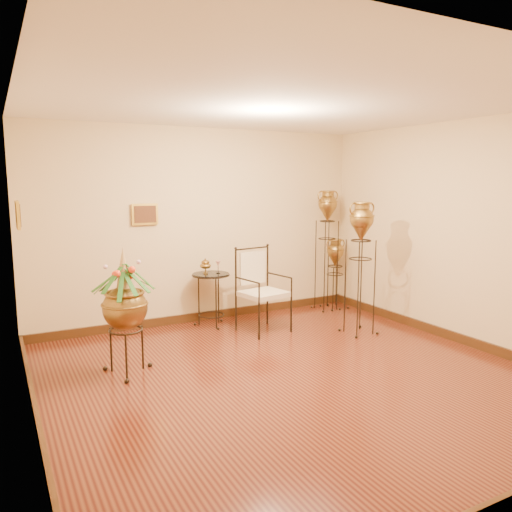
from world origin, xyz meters
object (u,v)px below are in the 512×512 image
planter_urn (125,303)px  side_table (211,299)px  armchair (264,290)px  amphora_mid (360,267)px  amphora_tall (327,249)px

planter_urn → side_table: (1.50, 1.24, -0.38)m
planter_urn → armchair: planter_urn is taller
planter_urn → amphora_mid: bearing=-0.5°
amphora_tall → side_table: (-2.00, 0.00, -0.59)m
armchair → amphora_mid: bearing=-41.2°
amphora_mid → planter_urn: bearing=179.5°
armchair → side_table: bearing=122.0°
amphora_mid → planter_urn: 3.13m
armchair → side_table: armchair is taller
planter_urn → armchair: (2.03, 0.65, -0.20)m
amphora_mid → armchair: bearing=148.6°
amphora_tall → side_table: amphora_tall is taller
planter_urn → amphora_tall: bearing=19.5°
amphora_mid → side_table: bearing=142.3°
planter_urn → side_table: 1.98m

